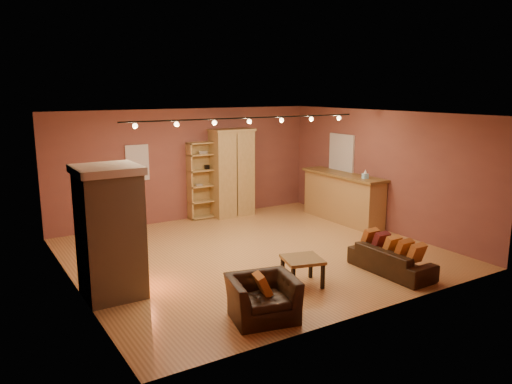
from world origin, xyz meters
TOP-DOWN VIEW (x-y plane):
  - floor at (0.00, 0.00)m, footprint 7.00×7.00m
  - ceiling at (0.00, 0.00)m, footprint 7.00×7.00m
  - back_wall at (0.00, 3.25)m, footprint 7.00×0.02m
  - left_wall at (-3.50, 0.00)m, footprint 0.02×6.50m
  - right_wall at (3.50, 0.00)m, footprint 0.02×6.50m
  - fireplace at (-3.04, -0.60)m, footprint 1.01×0.98m
  - back_window at (-1.30, 3.23)m, footprint 0.56×0.04m
  - bookcase at (0.36, 3.14)m, footprint 0.81×0.31m
  - armoire at (1.12, 2.96)m, footprint 1.12×0.64m
  - bar_counter at (3.20, 0.98)m, footprint 0.67×2.54m
  - tissue_box at (3.15, 0.18)m, footprint 0.13×0.13m
  - right_window at (3.47, 1.40)m, footprint 0.05×0.90m
  - loveseat at (1.53, -2.24)m, footprint 0.49×1.63m
  - armchair at (-1.44, -2.57)m, footprint 1.07×0.82m
  - coffee_table at (-0.19, -1.85)m, footprint 0.77×0.77m
  - track_rail at (0.00, 0.20)m, footprint 5.20×0.09m

SIDE VIEW (x-z plane):
  - floor at x=0.00m, z-range 0.00..0.00m
  - loveseat at x=1.53m, z-range -0.01..0.69m
  - coffee_table at x=-0.19m, z-range 0.17..0.64m
  - armchair at x=-1.44m, z-range 0.00..0.84m
  - bar_counter at x=3.20m, z-range 0.01..1.22m
  - bookcase at x=0.36m, z-range 0.02..1.99m
  - fireplace at x=-3.04m, z-range 0.00..2.12m
  - armoire at x=1.12m, z-range 0.00..2.28m
  - tissue_box at x=3.15m, z-range 1.20..1.41m
  - back_wall at x=0.00m, z-range 0.00..2.80m
  - left_wall at x=-3.50m, z-range 0.00..2.80m
  - right_wall at x=3.50m, z-range 0.00..2.80m
  - back_window at x=-1.30m, z-range 1.12..1.98m
  - right_window at x=3.47m, z-range 1.15..2.15m
  - track_rail at x=0.00m, z-range 2.62..2.75m
  - ceiling at x=0.00m, z-range 2.80..2.80m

